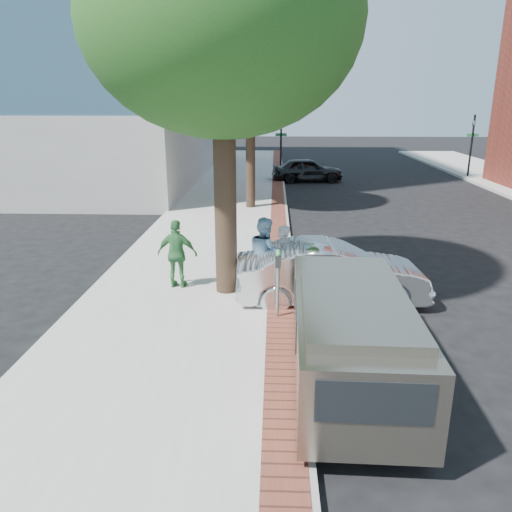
{
  "coord_description": "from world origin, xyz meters",
  "views": [
    {
      "loc": [
        0.54,
        -9.46,
        4.56
      ],
      "look_at": [
        0.13,
        1.35,
        1.2
      ],
      "focal_mm": 35.0,
      "sensor_mm": 36.0,
      "label": 1
    }
  ],
  "objects_px": {
    "person_green": "(177,254)",
    "van": "(350,331)",
    "bg_car": "(307,170)",
    "parking_meter": "(278,270)",
    "person_officer": "(265,254)",
    "person_gray": "(282,259)",
    "sedan_silver": "(331,274)"
  },
  "relations": [
    {
      "from": "person_officer",
      "to": "person_green",
      "type": "relative_size",
      "value": 1.06
    },
    {
      "from": "bg_car",
      "to": "person_gray",
      "type": "bearing_deg",
      "value": 168.07
    },
    {
      "from": "bg_car",
      "to": "van",
      "type": "relative_size",
      "value": 0.87
    },
    {
      "from": "person_gray",
      "to": "bg_car",
      "type": "height_order",
      "value": "person_gray"
    },
    {
      "from": "person_gray",
      "to": "sedan_silver",
      "type": "xyz_separation_m",
      "value": [
        1.15,
        -0.33,
        -0.24
      ]
    },
    {
      "from": "bg_car",
      "to": "van",
      "type": "height_order",
      "value": "van"
    },
    {
      "from": "person_officer",
      "to": "van",
      "type": "distance_m",
      "value": 4.19
    },
    {
      "from": "person_officer",
      "to": "person_green",
      "type": "distance_m",
      "value": 2.14
    },
    {
      "from": "van",
      "to": "person_gray",
      "type": "bearing_deg",
      "value": 107.38
    },
    {
      "from": "van",
      "to": "sedan_silver",
      "type": "bearing_deg",
      "value": 90.4
    },
    {
      "from": "person_officer",
      "to": "person_gray",
      "type": "bearing_deg",
      "value": -131.49
    },
    {
      "from": "parking_meter",
      "to": "van",
      "type": "relative_size",
      "value": 0.31
    },
    {
      "from": "person_gray",
      "to": "van",
      "type": "bearing_deg",
      "value": 14.93
    },
    {
      "from": "bg_car",
      "to": "van",
      "type": "bearing_deg",
      "value": 171.78
    },
    {
      "from": "person_gray",
      "to": "bg_car",
      "type": "xyz_separation_m",
      "value": [
        1.73,
        18.29,
        -0.26
      ]
    },
    {
      "from": "person_officer",
      "to": "sedan_silver",
      "type": "bearing_deg",
      "value": -131.09
    },
    {
      "from": "person_green",
      "to": "van",
      "type": "distance_m",
      "value": 5.41
    },
    {
      "from": "person_green",
      "to": "sedan_silver",
      "type": "height_order",
      "value": "person_green"
    },
    {
      "from": "person_green",
      "to": "bg_car",
      "type": "xyz_separation_m",
      "value": [
        4.28,
        18.08,
        -0.3
      ]
    },
    {
      "from": "van",
      "to": "bg_car",
      "type": "bearing_deg",
      "value": 89.84
    },
    {
      "from": "person_green",
      "to": "van",
      "type": "bearing_deg",
      "value": 137.46
    },
    {
      "from": "parking_meter",
      "to": "person_gray",
      "type": "bearing_deg",
      "value": 86.29
    },
    {
      "from": "person_green",
      "to": "van",
      "type": "xyz_separation_m",
      "value": [
        3.63,
        -4.01,
        -0.06
      ]
    },
    {
      "from": "person_green",
      "to": "van",
      "type": "relative_size",
      "value": 0.36
    },
    {
      "from": "parking_meter",
      "to": "person_green",
      "type": "xyz_separation_m",
      "value": [
        -2.45,
        1.73,
        -0.21
      ]
    },
    {
      "from": "person_green",
      "to": "sedan_silver",
      "type": "relative_size",
      "value": 0.38
    },
    {
      "from": "parking_meter",
      "to": "person_officer",
      "type": "bearing_deg",
      "value": 100.72
    },
    {
      "from": "van",
      "to": "person_officer",
      "type": "bearing_deg",
      "value": 112.29
    },
    {
      "from": "parking_meter",
      "to": "person_gray",
      "type": "relative_size",
      "value": 0.9
    },
    {
      "from": "sedan_silver",
      "to": "bg_car",
      "type": "relative_size",
      "value": 1.07
    },
    {
      "from": "person_gray",
      "to": "person_officer",
      "type": "relative_size",
      "value": 0.91
    },
    {
      "from": "person_gray",
      "to": "bg_car",
      "type": "distance_m",
      "value": 18.38
    }
  ]
}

